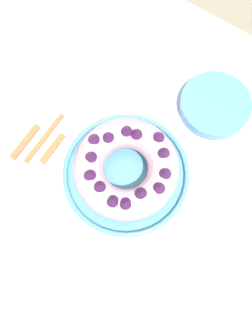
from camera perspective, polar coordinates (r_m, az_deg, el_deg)
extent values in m
plane|color=gray|center=(1.56, -0.70, -7.56)|extent=(8.00, 8.00, 0.00)
cube|color=silver|center=(0.82, -1.32, 0.03)|extent=(1.55, 1.04, 0.03)
cylinder|color=brown|center=(1.58, -14.45, 23.59)|extent=(0.06, 0.06, 0.74)
cylinder|color=#518EB2|center=(0.79, 0.00, -1.08)|extent=(0.29, 0.29, 0.01)
torus|color=#518EB2|center=(0.78, 0.00, -0.82)|extent=(0.30, 0.30, 0.01)
torus|color=#E09EAD|center=(0.74, 0.00, 0.00)|extent=(0.24, 0.24, 0.07)
cone|color=#3D1947|center=(0.69, 5.82, -3.32)|extent=(0.03, 0.03, 0.02)
cone|color=#3D1947|center=(0.70, 6.90, -0.79)|extent=(0.04, 0.04, 0.02)
cone|color=#3D1947|center=(0.71, 6.64, 2.81)|extent=(0.04, 0.04, 0.02)
cone|color=#3D1947|center=(0.72, 5.72, 5.55)|extent=(0.04, 0.04, 0.02)
cone|color=#3D1947|center=(0.72, 1.89, 6.18)|extent=(0.03, 0.03, 0.02)
cone|color=#3D1947|center=(0.73, 0.11, 6.72)|extent=(0.03, 0.03, 0.02)
cone|color=#3D1947|center=(0.72, -3.15, 5.60)|extent=(0.03, 0.03, 0.02)
cone|color=#3D1947|center=(0.72, -5.61, 5.21)|extent=(0.04, 0.04, 0.02)
cone|color=#3D1947|center=(0.71, -6.19, 2.13)|extent=(0.03, 0.03, 0.02)
cone|color=#3D1947|center=(0.70, -6.39, -1.08)|extent=(0.03, 0.03, 0.02)
cone|color=#3D1947|center=(0.69, -4.69, -3.16)|extent=(0.03, 0.03, 0.02)
cone|color=#3D1947|center=(0.68, -2.35, -5.68)|extent=(0.03, 0.03, 0.02)
cone|color=#3D1947|center=(0.68, -0.09, -6.08)|extent=(0.04, 0.04, 0.02)
cone|color=#3D1947|center=(0.69, 2.66, -4.35)|extent=(0.04, 0.04, 0.02)
cube|color=#936038|center=(0.85, -14.04, 5.06)|extent=(0.01, 0.15, 0.01)
cube|color=silver|center=(0.87, -9.84, 10.58)|extent=(0.02, 0.06, 0.01)
cube|color=#936038|center=(0.86, -17.14, 4.35)|extent=(0.02, 0.11, 0.01)
cube|color=silver|center=(0.88, -12.53, 10.40)|extent=(0.02, 0.13, 0.00)
cube|color=#936038|center=(0.84, -12.67, 3.33)|extent=(0.02, 0.09, 0.01)
cube|color=silver|center=(0.86, -8.72, 8.60)|extent=(0.02, 0.11, 0.00)
cylinder|color=#518EB2|center=(0.88, 15.18, 10.46)|extent=(0.18, 0.18, 0.03)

